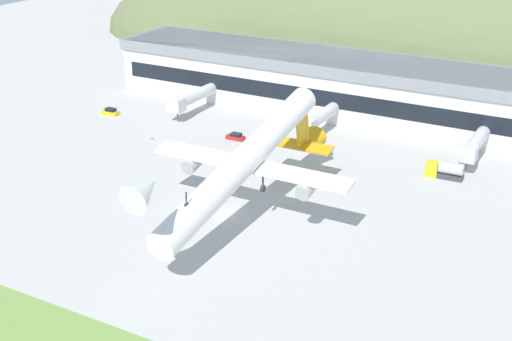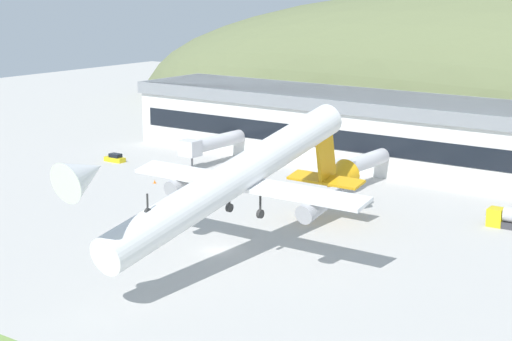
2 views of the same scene
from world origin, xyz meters
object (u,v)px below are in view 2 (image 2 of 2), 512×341
Objects in this scene: fuel_truck at (512,218)px; traffic_cone_0 at (155,182)px; terminal_building at (416,131)px; service_car_1 at (256,183)px; jetway_1 at (358,164)px; cargo_airplane at (239,178)px; service_car_0 at (115,158)px; jetway_0 at (210,143)px.

traffic_cone_0 is at bearing -170.61° from fuel_truck.
fuel_truck is (27.12, -25.51, -5.76)m from terminal_building.
service_car_1 is 42.75m from fuel_truck.
jetway_1 is 2.24× the size of fuel_truck.
terminal_building is at bearing 94.69° from cargo_airplane.
terminal_building is 28.32× the size of service_car_0.
fuel_truck is at bearing 9.39° from traffic_cone_0.
jetway_0 is 3.87× the size of service_car_0.
jetway_0 is 60.12m from fuel_truck.
cargo_airplane is at bearing -32.81° from traffic_cone_0.
service_car_1 is at bearing 28.63° from traffic_cone_0.
fuel_truck is (28.78, -7.93, -2.55)m from jetway_1.
fuel_truck is 11.63× the size of traffic_cone_0.
terminal_building is 202.37× the size of traffic_cone_0.
jetway_1 is 3.64× the size of service_car_0.
terminal_building is 55.79m from service_car_0.
service_car_1 is (-13.94, -9.26, -3.41)m from jetway_1.
terminal_building is at bearing 59.84° from service_car_1.
jetway_1 is 26.01× the size of traffic_cone_0.
jetway_0 reaches higher than fuel_truck.
jetway_1 reaches higher than service_car_1.
traffic_cone_0 is (-57.80, -9.56, -1.16)m from fuel_truck.
terminal_building is at bearing 28.90° from service_car_0.
service_car_0 is 1.07× the size of service_car_1.
jetway_0 is at bearing 96.06° from traffic_cone_0.
jetway_0 is at bearing -179.06° from jetway_1.
jetway_1 is (-1.65, -17.58, -3.21)m from terminal_building.
jetway_1 is 41.30m from cargo_airplane.
cargo_airplane is 92.14× the size of traffic_cone_0.
jetway_1 is at bearing 33.59° from service_car_1.
jetway_1 is 47.86m from service_car_0.
jetway_0 is 17.48m from traffic_cone_0.
jetway_1 reaches higher than traffic_cone_0.
service_car_0 is 32.91m from service_car_1.
cargo_airplane is at bearing -80.97° from jetway_1.
jetway_1 reaches higher than service_car_0.
service_car_1 is at bearing -146.41° from jetway_1.
fuel_truck is at bearing -15.41° from jetway_1.
cargo_airplane is 13.81× the size of service_car_1.
jetway_0 reaches higher than service_car_0.
traffic_cone_0 is at bearing -83.94° from jetway_0.
fuel_truck is at bearing -43.24° from terminal_building.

